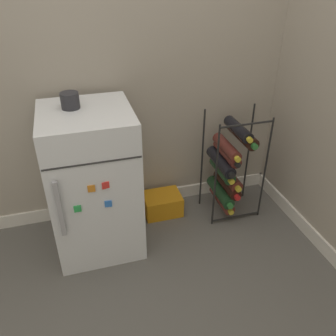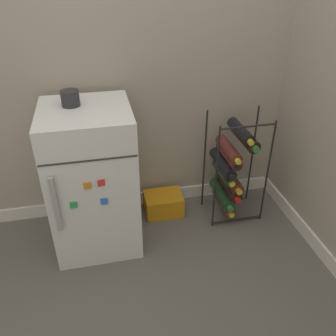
{
  "view_description": "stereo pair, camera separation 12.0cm",
  "coord_description": "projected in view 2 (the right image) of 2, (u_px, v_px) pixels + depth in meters",
  "views": [
    {
      "loc": [
        -0.33,
        -1.31,
        1.52
      ],
      "look_at": [
        0.17,
        0.42,
        0.42
      ],
      "focal_mm": 38.0,
      "sensor_mm": 36.0,
      "label": 1
    },
    {
      "loc": [
        -0.21,
        -1.34,
        1.52
      ],
      "look_at": [
        0.17,
        0.42,
        0.42
      ],
      "focal_mm": 38.0,
      "sensor_mm": 36.0,
      "label": 2
    }
  ],
  "objects": [
    {
      "name": "soda_box",
      "position": [
        163.0,
        203.0,
        2.39
      ],
      "size": [
        0.25,
        0.19,
        0.14
      ],
      "color": "orange",
      "rests_on": "ground_plane"
    },
    {
      "name": "wine_rack",
      "position": [
        230.0,
        168.0,
        2.24
      ],
      "size": [
        0.35,
        0.32,
        0.71
      ],
      "color": "black",
      "rests_on": "ground_plane"
    },
    {
      "name": "mini_fridge",
      "position": [
        93.0,
        179.0,
        2.0
      ],
      "size": [
        0.47,
        0.51,
        0.84
      ],
      "color": "silver",
      "rests_on": "ground_plane"
    },
    {
      "name": "wall_back",
      "position": [
        124.0,
        13.0,
        1.89
      ],
      "size": [
        6.96,
        0.07,
        2.5
      ],
      "color": "#9E9384",
      "rests_on": "ground_plane"
    },
    {
      "name": "ground_plane",
      "position": [
        153.0,
        276.0,
        1.94
      ],
      "size": [
        14.0,
        14.0,
        0.0
      ],
      "primitive_type": "plane",
      "color": "#56544F"
    },
    {
      "name": "fridge_top_cup",
      "position": [
        70.0,
        98.0,
        1.79
      ],
      "size": [
        0.09,
        0.09,
        0.08
      ],
      "color": "#28282D",
      "rests_on": "mini_fridge"
    }
  ]
}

